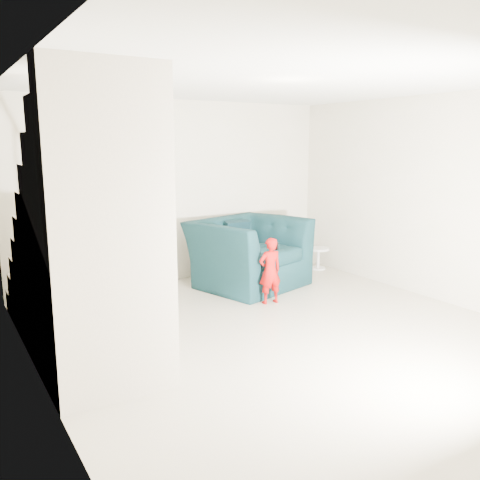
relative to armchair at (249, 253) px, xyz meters
name	(u,v)px	position (x,y,z in m)	size (l,w,h in m)	color
floor	(285,335)	(-0.72, -1.88, -0.49)	(5.50, 5.50, 0.00)	tan
ceiling	(290,79)	(-0.72, -1.88, 2.21)	(5.50, 5.50, 0.00)	silver
back_wall	(178,192)	(-0.72, 0.87, 0.86)	(5.00, 5.00, 0.00)	#BEB89B
left_wall	(35,235)	(-3.22, -1.88, 0.86)	(5.50, 5.50, 0.00)	#BEB89B
right_wall	(442,199)	(1.78, -1.88, 0.86)	(5.50, 5.50, 0.00)	#BEB89B
armchair	(249,253)	(0.00, 0.00, 0.00)	(1.51, 1.32, 0.98)	black
toddler	(270,271)	(-0.22, -0.87, -0.05)	(0.32, 0.21, 0.87)	#97040A
side_table	(318,255)	(1.52, 0.23, -0.25)	(0.36, 0.36, 0.36)	silver
staircase	(84,263)	(-2.72, -1.33, 0.46)	(1.02, 3.03, 3.62)	#ADA089
cushion	(236,233)	(-0.01, 0.34, 0.25)	(0.40, 0.11, 0.38)	black
throw	(211,248)	(-0.60, 0.06, 0.13)	(0.05, 0.51, 0.57)	black
phone	(277,246)	(-0.14, -0.89, 0.27)	(0.02, 0.05, 0.10)	black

